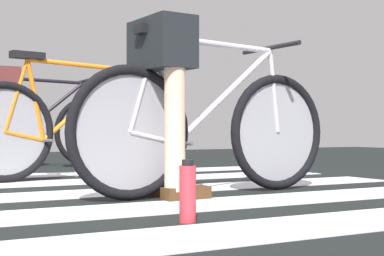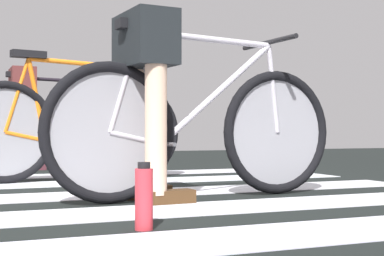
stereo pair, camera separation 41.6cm
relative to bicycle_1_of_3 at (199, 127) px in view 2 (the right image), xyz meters
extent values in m
cube|color=black|center=(-0.86, 0.29, -0.40)|extent=(18.00, 14.00, 0.02)
cube|color=silver|center=(-0.78, -1.12, -0.38)|extent=(5.20, 0.44, 0.00)
cube|color=silver|center=(-0.74, -0.38, -0.38)|extent=(5.20, 0.44, 0.00)
cube|color=silver|center=(-0.99, 0.38, -0.38)|extent=(5.20, 0.44, 0.00)
cube|color=silver|center=(-0.86, 1.91, -0.38)|extent=(5.20, 0.44, 0.00)
torus|color=black|center=(-0.50, -0.04, -0.03)|extent=(0.72, 0.11, 0.72)
torus|color=black|center=(0.51, 0.04, -0.03)|extent=(0.72, 0.11, 0.72)
cylinder|color=gray|center=(-0.50, -0.04, -0.03)|extent=(0.61, 0.06, 0.61)
cylinder|color=gray|center=(0.51, 0.04, -0.03)|extent=(0.61, 0.06, 0.61)
cylinder|color=#BAB4C0|center=(0.05, 0.00, 0.48)|extent=(0.80, 0.10, 0.05)
cylinder|color=#BAB4C0|center=(0.11, 0.01, 0.19)|extent=(0.70, 0.09, 0.59)
cylinder|color=#BAB4C0|center=(-0.28, -0.02, 0.20)|extent=(0.16, 0.05, 0.59)
cylinder|color=#BAB4C0|center=(-0.36, -0.03, -0.06)|extent=(0.29, 0.05, 0.09)
cylinder|color=#BAB4C0|center=(-0.42, -0.03, 0.23)|extent=(0.19, 0.04, 0.53)
cylinder|color=#BAB4C0|center=(0.48, 0.04, 0.22)|extent=(0.09, 0.04, 0.50)
cube|color=black|center=(-0.34, -0.03, 0.52)|extent=(0.25, 0.11, 0.05)
cylinder|color=black|center=(0.45, 0.04, 0.49)|extent=(0.07, 0.52, 0.03)
cylinder|color=#4C4C51|center=(-0.22, -0.02, -0.09)|extent=(0.05, 0.34, 0.02)
cylinder|color=beige|center=(-0.33, 0.11, 0.11)|extent=(0.11, 0.11, 0.88)
cylinder|color=beige|center=(-0.30, -0.17, 0.11)|extent=(0.11, 0.11, 0.88)
cube|color=black|center=(-0.31, -0.03, 0.45)|extent=(0.25, 0.43, 0.28)
cube|color=#462D17|center=(-0.26, 0.12, -0.35)|extent=(0.27, 0.12, 0.07)
cube|color=#462D17|center=(-0.23, -0.16, -0.35)|extent=(0.27, 0.12, 0.07)
torus|color=black|center=(-0.90, 1.30, -0.03)|extent=(0.72, 0.17, 0.72)
torus|color=black|center=(0.11, 1.46, -0.03)|extent=(0.72, 0.17, 0.72)
cylinder|color=gray|center=(-0.90, 1.30, -0.03)|extent=(0.60, 0.10, 0.61)
cylinder|color=gray|center=(0.11, 1.46, -0.03)|extent=(0.60, 0.10, 0.61)
cylinder|color=orange|center=(-0.35, 1.39, 0.48)|extent=(0.80, 0.16, 0.05)
cylinder|color=orange|center=(-0.29, 1.40, 0.19)|extent=(0.70, 0.14, 0.59)
cylinder|color=orange|center=(-0.68, 1.34, 0.20)|extent=(0.16, 0.06, 0.59)
cylinder|color=orange|center=(-0.76, 1.33, -0.06)|extent=(0.29, 0.07, 0.09)
cylinder|color=orange|center=(-0.82, 1.32, 0.23)|extent=(0.19, 0.05, 0.53)
cylinder|color=orange|center=(0.08, 1.46, 0.22)|extent=(0.09, 0.04, 0.50)
cube|color=black|center=(-0.74, 1.33, 0.52)|extent=(0.25, 0.13, 0.05)
cylinder|color=black|center=(0.05, 1.45, 0.49)|extent=(0.11, 0.52, 0.03)
cylinder|color=#4C4C51|center=(-0.62, 1.35, -0.09)|extent=(0.07, 0.34, 0.02)
torus|color=black|center=(-0.81, 2.86, -0.03)|extent=(0.72, 0.06, 0.72)
torus|color=black|center=(0.21, 2.86, -0.03)|extent=(0.72, 0.06, 0.72)
cylinder|color=gray|center=(-0.81, 2.86, -0.03)|extent=(0.61, 0.01, 0.61)
cylinder|color=gray|center=(0.21, 2.86, -0.03)|extent=(0.61, 0.01, 0.61)
cylinder|color=black|center=(-0.25, 2.86, 0.48)|extent=(0.80, 0.04, 0.05)
cylinder|color=black|center=(-0.19, 2.86, 0.19)|extent=(0.70, 0.04, 0.59)
cylinder|color=black|center=(-0.59, 2.86, 0.20)|extent=(0.15, 0.04, 0.59)
cylinder|color=black|center=(-0.67, 2.86, -0.06)|extent=(0.29, 0.03, 0.09)
cylinder|color=black|center=(-0.73, 2.86, 0.23)|extent=(0.18, 0.03, 0.53)
cylinder|color=black|center=(0.18, 2.86, 0.22)|extent=(0.09, 0.03, 0.50)
cube|color=black|center=(-0.65, 2.86, 0.52)|extent=(0.24, 0.09, 0.05)
cylinder|color=black|center=(0.15, 2.86, 0.49)|extent=(0.03, 0.52, 0.03)
cylinder|color=#4C4C51|center=(-0.53, 2.86, -0.09)|extent=(0.02, 0.34, 0.02)
cylinder|color=#A87A5B|center=(-0.62, 3.00, 0.11)|extent=(0.11, 0.11, 0.88)
cylinder|color=#A87A5B|center=(-0.62, 2.72, 0.11)|extent=(0.11, 0.11, 0.88)
cube|color=#552524|center=(-0.62, 2.86, 0.45)|extent=(0.22, 0.41, 0.28)
cube|color=#51262F|center=(-0.55, 3.00, -0.35)|extent=(0.26, 0.10, 0.07)
cube|color=#51262F|center=(-0.55, 2.72, -0.35)|extent=(0.26, 0.10, 0.07)
cylinder|color=#D2323C|center=(-0.58, -0.83, -0.27)|extent=(0.07, 0.07, 0.23)
cylinder|color=black|center=(-0.58, -0.83, -0.15)|extent=(0.05, 0.05, 0.02)
camera|label=1|loc=(-1.64, -2.86, -0.02)|focal=53.91mm
camera|label=2|loc=(-1.22, -2.86, -0.02)|focal=53.91mm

